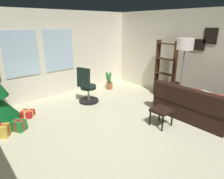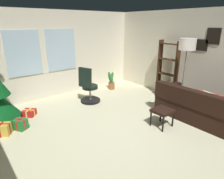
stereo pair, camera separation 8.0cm
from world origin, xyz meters
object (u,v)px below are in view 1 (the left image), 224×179
(gift_box_gold, at_px, (1,131))
(couch, at_px, (201,106))
(footstool, at_px, (162,111))
(gift_box_green, at_px, (19,125))
(floor_lamp, at_px, (185,48))
(potted_plant, at_px, (109,82))
(office_chair, at_px, (87,89))
(gift_box_red, at_px, (27,114))
(bookshelf, at_px, (165,72))

(gift_box_gold, bearing_deg, couch, -29.35)
(footstool, height_order, gift_box_green, footstool)
(footstool, distance_m, floor_lamp, 1.77)
(floor_lamp, xyz_separation_m, potted_plant, (-0.50, 2.34, -1.29))
(couch, height_order, gift_box_gold, couch)
(gift_box_gold, distance_m, office_chair, 2.33)
(gift_box_green, distance_m, potted_plant, 3.28)
(footstool, bearing_deg, gift_box_green, 143.15)
(couch, bearing_deg, gift_box_red, 139.40)
(footstool, bearing_deg, couch, -17.98)
(footstool, relative_size, bookshelf, 0.24)
(footstool, height_order, potted_plant, potted_plant)
(office_chair, distance_m, bookshelf, 2.39)
(couch, bearing_deg, gift_box_gold, 150.65)
(footstool, xyz_separation_m, gift_box_red, (-2.08, 2.36, -0.26))
(floor_lamp, bearing_deg, gift_box_red, 148.61)
(couch, bearing_deg, office_chair, 121.91)
(gift_box_green, bearing_deg, gift_box_red, 58.08)
(footstool, xyz_separation_m, gift_box_gold, (-2.77, 1.81, -0.22))
(couch, height_order, bookshelf, bookshelf)
(couch, height_order, gift_box_green, couch)
(gift_box_red, relative_size, gift_box_gold, 0.99)
(gift_box_green, bearing_deg, gift_box_gold, -179.93)
(couch, distance_m, gift_box_red, 4.16)
(footstool, distance_m, gift_box_gold, 3.32)
(gift_box_gold, height_order, office_chair, office_chair)
(gift_box_green, bearing_deg, couch, -31.76)
(office_chair, distance_m, floor_lamp, 2.77)
(gift_box_green, bearing_deg, potted_plant, 14.97)
(gift_box_red, bearing_deg, potted_plant, 6.15)
(gift_box_red, distance_m, floor_lamp, 4.17)
(office_chair, relative_size, potted_plant, 1.67)
(gift_box_green, bearing_deg, floor_lamp, -22.10)
(couch, relative_size, floor_lamp, 0.97)
(office_chair, bearing_deg, couch, -58.09)
(couch, bearing_deg, potted_plant, 96.18)
(couch, distance_m, gift_box_gold, 4.41)
(bookshelf, bearing_deg, office_chair, 152.74)
(footstool, height_order, gift_box_red, footstool)
(gift_box_red, xyz_separation_m, gift_box_gold, (-0.69, -0.54, 0.05))
(gift_box_red, height_order, potted_plant, potted_plant)
(potted_plant, bearing_deg, office_chair, -157.39)
(gift_box_green, distance_m, gift_box_gold, 0.35)
(gift_box_red, bearing_deg, gift_box_green, -121.92)
(gift_box_green, distance_m, bookshelf, 4.16)
(footstool, xyz_separation_m, gift_box_green, (-2.42, 1.81, -0.22))
(couch, distance_m, footstool, 1.13)
(footstool, relative_size, floor_lamp, 0.23)
(gift_box_gold, relative_size, office_chair, 0.37)
(potted_plant, bearing_deg, gift_box_red, -173.85)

